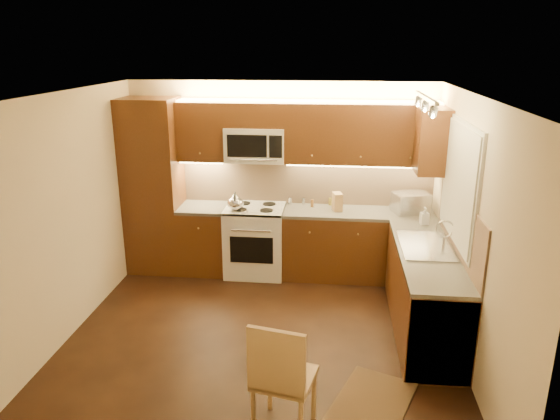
# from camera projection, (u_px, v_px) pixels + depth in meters

# --- Properties ---
(floor) EXTENTS (4.00, 4.00, 0.01)m
(floor) POSITION_uv_depth(u_px,v_px,m) (260.00, 340.00, 5.45)
(floor) COLOR black
(floor) RESTS_ON ground
(ceiling) EXTENTS (4.00, 4.00, 0.01)m
(ceiling) POSITION_uv_depth(u_px,v_px,m) (257.00, 95.00, 4.69)
(ceiling) COLOR beige
(ceiling) RESTS_ON ground
(wall_back) EXTENTS (4.00, 0.01, 2.50)m
(wall_back) POSITION_uv_depth(u_px,v_px,m) (281.00, 177.00, 6.97)
(wall_back) COLOR beige
(wall_back) RESTS_ON ground
(wall_front) EXTENTS (4.00, 0.01, 2.50)m
(wall_front) POSITION_uv_depth(u_px,v_px,m) (210.00, 335.00, 3.18)
(wall_front) COLOR beige
(wall_front) RESTS_ON ground
(wall_left) EXTENTS (0.01, 4.00, 2.50)m
(wall_left) POSITION_uv_depth(u_px,v_px,m) (63.00, 219.00, 5.28)
(wall_left) COLOR beige
(wall_left) RESTS_ON ground
(wall_right) EXTENTS (0.01, 4.00, 2.50)m
(wall_right) POSITION_uv_depth(u_px,v_px,m) (471.00, 234.00, 4.87)
(wall_right) COLOR beige
(wall_right) RESTS_ON ground
(pantry) EXTENTS (0.70, 0.60, 2.30)m
(pantry) POSITION_uv_depth(u_px,v_px,m) (154.00, 187.00, 6.88)
(pantry) COLOR #43250E
(pantry) RESTS_ON floor
(base_cab_back_left) EXTENTS (0.62, 0.60, 0.86)m
(base_cab_back_left) POSITION_uv_depth(u_px,v_px,m) (205.00, 240.00, 7.03)
(base_cab_back_left) COLOR #43250E
(base_cab_back_left) RESTS_ON floor
(counter_back_left) EXTENTS (0.62, 0.60, 0.04)m
(counter_back_left) POSITION_uv_depth(u_px,v_px,m) (204.00, 208.00, 6.89)
(counter_back_left) COLOR #3A3735
(counter_back_left) RESTS_ON base_cab_back_left
(base_cab_back_right) EXTENTS (1.92, 0.60, 0.86)m
(base_cab_back_right) POSITION_uv_depth(u_px,v_px,m) (357.00, 246.00, 6.82)
(base_cab_back_right) COLOR #43250E
(base_cab_back_right) RESTS_ON floor
(counter_back_right) EXTENTS (1.92, 0.60, 0.04)m
(counter_back_right) POSITION_uv_depth(u_px,v_px,m) (359.00, 213.00, 6.69)
(counter_back_right) COLOR #3A3735
(counter_back_right) RESTS_ON base_cab_back_right
(base_cab_right) EXTENTS (0.60, 2.00, 0.86)m
(base_cab_right) POSITION_uv_depth(u_px,v_px,m) (424.00, 293.00, 5.52)
(base_cab_right) COLOR #43250E
(base_cab_right) RESTS_ON floor
(counter_right) EXTENTS (0.60, 2.00, 0.04)m
(counter_right) POSITION_uv_depth(u_px,v_px,m) (428.00, 253.00, 5.39)
(counter_right) COLOR #3A3735
(counter_right) RESTS_ON base_cab_right
(dishwasher) EXTENTS (0.58, 0.60, 0.84)m
(dishwasher) POSITION_uv_depth(u_px,v_px,m) (436.00, 327.00, 4.86)
(dishwasher) COLOR silver
(dishwasher) RESTS_ON floor
(backsplash_back) EXTENTS (3.30, 0.02, 0.60)m
(backsplash_back) POSITION_uv_depth(u_px,v_px,m) (307.00, 182.00, 6.94)
(backsplash_back) COLOR tan
(backsplash_back) RESTS_ON wall_back
(backsplash_right) EXTENTS (0.02, 2.00, 0.60)m
(backsplash_right) POSITION_uv_depth(u_px,v_px,m) (460.00, 225.00, 5.26)
(backsplash_right) COLOR tan
(backsplash_right) RESTS_ON wall_right
(upper_cab_back_left) EXTENTS (0.62, 0.35, 0.75)m
(upper_cab_back_left) POSITION_uv_depth(u_px,v_px,m) (203.00, 131.00, 6.71)
(upper_cab_back_left) COLOR #43250E
(upper_cab_back_left) RESTS_ON wall_back
(upper_cab_back_right) EXTENTS (1.92, 0.35, 0.75)m
(upper_cab_back_right) POSITION_uv_depth(u_px,v_px,m) (362.00, 134.00, 6.50)
(upper_cab_back_right) COLOR #43250E
(upper_cab_back_right) RESTS_ON wall_back
(upper_cab_bridge) EXTENTS (0.76, 0.35, 0.31)m
(upper_cab_bridge) POSITION_uv_depth(u_px,v_px,m) (255.00, 114.00, 6.58)
(upper_cab_bridge) COLOR #43250E
(upper_cab_bridge) RESTS_ON wall_back
(upper_cab_right_corner) EXTENTS (0.35, 0.50, 0.75)m
(upper_cab_right_corner) POSITION_uv_depth(u_px,v_px,m) (432.00, 141.00, 6.02)
(upper_cab_right_corner) COLOR #43250E
(upper_cab_right_corner) RESTS_ON wall_right
(stove) EXTENTS (0.76, 0.65, 0.92)m
(stove) POSITION_uv_depth(u_px,v_px,m) (255.00, 240.00, 6.93)
(stove) COLOR silver
(stove) RESTS_ON floor
(microwave) EXTENTS (0.76, 0.38, 0.44)m
(microwave) POSITION_uv_depth(u_px,v_px,m) (256.00, 144.00, 6.67)
(microwave) COLOR silver
(microwave) RESTS_ON wall_back
(window_frame) EXTENTS (0.03, 1.44, 1.24)m
(window_frame) POSITION_uv_depth(u_px,v_px,m) (460.00, 183.00, 5.28)
(window_frame) COLOR silver
(window_frame) RESTS_ON wall_right
(window_blinds) EXTENTS (0.02, 1.36, 1.16)m
(window_blinds) POSITION_uv_depth(u_px,v_px,m) (458.00, 183.00, 5.28)
(window_blinds) COLOR silver
(window_blinds) RESTS_ON wall_right
(sink) EXTENTS (0.52, 0.86, 0.15)m
(sink) POSITION_uv_depth(u_px,v_px,m) (426.00, 240.00, 5.50)
(sink) COLOR silver
(sink) RESTS_ON counter_right
(faucet) EXTENTS (0.20, 0.04, 0.30)m
(faucet) POSITION_uv_depth(u_px,v_px,m) (444.00, 234.00, 5.46)
(faucet) COLOR silver
(faucet) RESTS_ON counter_right
(track_light_bar) EXTENTS (0.04, 1.20, 0.03)m
(track_light_bar) POSITION_uv_depth(u_px,v_px,m) (426.00, 97.00, 4.93)
(track_light_bar) COLOR silver
(track_light_bar) RESTS_ON ceiling
(kettle) EXTENTS (0.24, 0.24, 0.24)m
(kettle) POSITION_uv_depth(u_px,v_px,m) (235.00, 201.00, 6.62)
(kettle) COLOR silver
(kettle) RESTS_ON stove
(toaster_oven) EXTENTS (0.50, 0.43, 0.25)m
(toaster_oven) POSITION_uv_depth(u_px,v_px,m) (410.00, 203.00, 6.60)
(toaster_oven) COLOR silver
(toaster_oven) RESTS_ON counter_back_right
(knife_block) EXTENTS (0.14, 0.19, 0.23)m
(knife_block) POSITION_uv_depth(u_px,v_px,m) (337.00, 202.00, 6.69)
(knife_block) COLOR #A27349
(knife_block) RESTS_ON counter_back_right
(spice_jar_a) EXTENTS (0.04, 0.04, 0.09)m
(spice_jar_a) POSITION_uv_depth(u_px,v_px,m) (304.00, 201.00, 6.97)
(spice_jar_a) COLOR silver
(spice_jar_a) RESTS_ON counter_back_right
(spice_jar_b) EXTENTS (0.04, 0.04, 0.10)m
(spice_jar_b) POSITION_uv_depth(u_px,v_px,m) (312.00, 203.00, 6.84)
(spice_jar_b) COLOR brown
(spice_jar_b) RESTS_ON counter_back_right
(spice_jar_c) EXTENTS (0.05, 0.05, 0.10)m
(spice_jar_c) POSITION_uv_depth(u_px,v_px,m) (290.00, 201.00, 6.94)
(spice_jar_c) COLOR silver
(spice_jar_c) RESTS_ON counter_back_right
(spice_jar_d) EXTENTS (0.06, 0.06, 0.10)m
(spice_jar_d) POSITION_uv_depth(u_px,v_px,m) (330.00, 201.00, 6.93)
(spice_jar_d) COLOR olive
(spice_jar_d) RESTS_ON counter_back_right
(soap_bottle) EXTENTS (0.11, 0.11, 0.20)m
(soap_bottle) POSITION_uv_depth(u_px,v_px,m) (425.00, 216.00, 6.18)
(soap_bottle) COLOR #B5B6BA
(soap_bottle) RESTS_ON counter_right
(rug) EXTENTS (0.86, 1.03, 0.01)m
(rug) POSITION_uv_depth(u_px,v_px,m) (372.00, 402.00, 4.48)
(rug) COLOR black
(rug) RESTS_ON floor
(dining_chair) EXTENTS (0.53, 0.53, 1.00)m
(dining_chair) POSITION_uv_depth(u_px,v_px,m) (285.00, 375.00, 4.04)
(dining_chair) COLOR #A27349
(dining_chair) RESTS_ON floor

